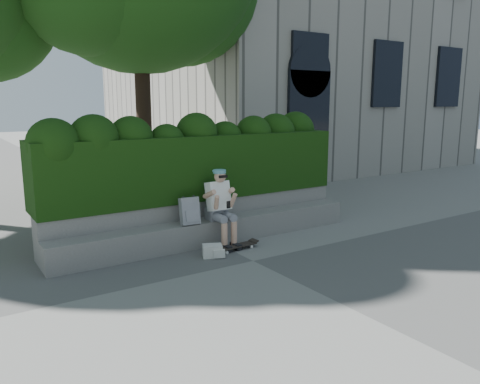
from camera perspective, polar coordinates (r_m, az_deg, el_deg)
ground at (r=7.75m, az=1.61°, el=-8.40°), size 80.00×80.00×0.00m
bench_ledge at (r=8.69m, az=-3.12°, el=-4.71°), size 6.00×0.45×0.45m
planter_wall at (r=9.05m, az=-4.65°, el=-3.12°), size 6.00×0.50×0.75m
hedge at (r=9.06m, az=-5.43°, el=3.17°), size 6.00×1.00×1.20m
person at (r=8.42m, az=-2.45°, el=-1.52°), size 0.40×0.76×1.38m
skateboard at (r=8.28m, az=-0.42°, el=-6.62°), size 0.79×0.25×0.08m
backpack_plaid at (r=8.23m, az=-6.17°, el=-2.31°), size 0.35×0.22×0.48m
backpack_ground at (r=7.93m, az=-3.39°, el=-7.17°), size 0.38×0.34×0.21m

